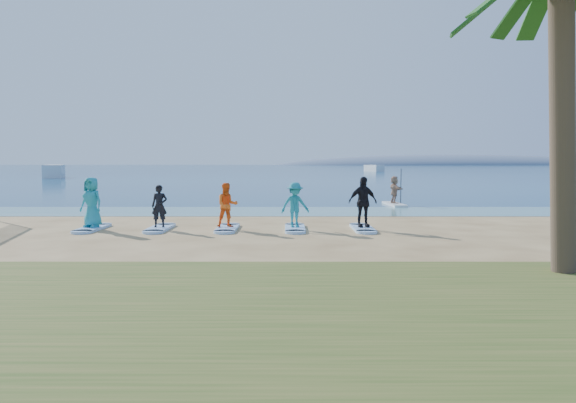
{
  "coord_description": "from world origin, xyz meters",
  "views": [
    {
      "loc": [
        1.45,
        -16.44,
        2.45
      ],
      "look_at": [
        1.44,
        2.0,
        1.1
      ],
      "focal_mm": 35.0,
      "sensor_mm": 36.0,
      "label": 1
    }
  ],
  "objects_px": {
    "paddleboard": "(394,204)",
    "surfboard_1": "(160,228)",
    "boat_offshore_a": "(54,178)",
    "boat_offshore_b": "(374,172)",
    "student_1": "(159,206)",
    "surfboard_3": "(295,228)",
    "surfboard_0": "(92,228)",
    "paddleboarder": "(394,190)",
    "student_2": "(227,205)",
    "student_3": "(295,205)",
    "student_0": "(92,202)",
    "surfboard_4": "(363,228)",
    "surfboard_2": "(227,228)",
    "student_4": "(363,202)"
  },
  "relations": [
    {
      "from": "student_2",
      "to": "student_3",
      "type": "height_order",
      "value": "student_3"
    },
    {
      "from": "surfboard_0",
      "to": "surfboard_4",
      "type": "distance_m",
      "value": 9.62
    },
    {
      "from": "paddleboard",
      "to": "student_3",
      "type": "distance_m",
      "value": 12.22
    },
    {
      "from": "paddleboarder",
      "to": "surfboard_4",
      "type": "bearing_deg",
      "value": 151.04
    },
    {
      "from": "boat_offshore_b",
      "to": "student_0",
      "type": "distance_m",
      "value": 108.62
    },
    {
      "from": "boat_offshore_b",
      "to": "surfboard_1",
      "type": "distance_m",
      "value": 108.07
    },
    {
      "from": "student_0",
      "to": "student_2",
      "type": "relative_size",
      "value": 1.13
    },
    {
      "from": "student_4",
      "to": "surfboard_3",
      "type": "bearing_deg",
      "value": 166.08
    },
    {
      "from": "paddleboarder",
      "to": "surfboard_3",
      "type": "height_order",
      "value": "paddleboarder"
    },
    {
      "from": "surfboard_1",
      "to": "student_3",
      "type": "bearing_deg",
      "value": 0.0
    },
    {
      "from": "surfboard_1",
      "to": "boat_offshore_a",
      "type": "bearing_deg",
      "value": 115.59
    },
    {
      "from": "boat_offshore_b",
      "to": "surfboard_0",
      "type": "distance_m",
      "value": 108.62
    },
    {
      "from": "paddleboard",
      "to": "boat_offshore_a",
      "type": "height_order",
      "value": "boat_offshore_a"
    },
    {
      "from": "surfboard_2",
      "to": "boat_offshore_a",
      "type": "bearing_deg",
      "value": 117.43
    },
    {
      "from": "student_2",
      "to": "surfboard_4",
      "type": "relative_size",
      "value": 0.71
    },
    {
      "from": "student_2",
      "to": "surfboard_2",
      "type": "bearing_deg",
      "value": 0.0
    },
    {
      "from": "paddleboarder",
      "to": "boat_offshore_a",
      "type": "relative_size",
      "value": 0.16
    },
    {
      "from": "surfboard_1",
      "to": "student_2",
      "type": "xyz_separation_m",
      "value": [
        2.41,
        0.0,
        0.83
      ]
    },
    {
      "from": "paddleboard",
      "to": "surfboard_3",
      "type": "xyz_separation_m",
      "value": [
        -5.58,
        -10.84,
        -0.01
      ]
    },
    {
      "from": "surfboard_0",
      "to": "surfboard_2",
      "type": "height_order",
      "value": "same"
    },
    {
      "from": "surfboard_0",
      "to": "student_1",
      "type": "distance_m",
      "value": 2.53
    },
    {
      "from": "paddleboard",
      "to": "surfboard_1",
      "type": "relative_size",
      "value": 1.36
    },
    {
      "from": "paddleboard",
      "to": "surfboard_4",
      "type": "relative_size",
      "value": 1.36
    },
    {
      "from": "surfboard_0",
      "to": "surfboard_2",
      "type": "distance_m",
      "value": 4.81
    },
    {
      "from": "surfboard_4",
      "to": "boat_offshore_a",
      "type": "bearing_deg",
      "value": 120.92
    },
    {
      "from": "boat_offshore_a",
      "to": "surfboard_3",
      "type": "bearing_deg",
      "value": -78.97
    },
    {
      "from": "surfboard_0",
      "to": "surfboard_4",
      "type": "relative_size",
      "value": 1.0
    },
    {
      "from": "student_1",
      "to": "surfboard_3",
      "type": "relative_size",
      "value": 0.68
    },
    {
      "from": "student_0",
      "to": "student_3",
      "type": "bearing_deg",
      "value": 22.22
    },
    {
      "from": "surfboard_3",
      "to": "surfboard_4",
      "type": "bearing_deg",
      "value": 0.0
    },
    {
      "from": "paddleboarder",
      "to": "surfboard_3",
      "type": "xyz_separation_m",
      "value": [
        -5.58,
        -10.84,
        -0.82
      ]
    },
    {
      "from": "surfboard_1",
      "to": "boat_offshore_b",
      "type": "bearing_deg",
      "value": 77.31
    },
    {
      "from": "boat_offshore_a",
      "to": "surfboard_1",
      "type": "height_order",
      "value": "boat_offshore_a"
    },
    {
      "from": "surfboard_0",
      "to": "surfboard_1",
      "type": "height_order",
      "value": "same"
    },
    {
      "from": "surfboard_0",
      "to": "surfboard_2",
      "type": "xyz_separation_m",
      "value": [
        4.81,
        0.0,
        0.0
      ]
    },
    {
      "from": "surfboard_2",
      "to": "student_3",
      "type": "xyz_separation_m",
      "value": [
        2.41,
        0.0,
        0.84
      ]
    },
    {
      "from": "paddleboarder",
      "to": "surfboard_0",
      "type": "xyz_separation_m",
      "value": [
        -12.8,
        -10.84,
        -0.82
      ]
    },
    {
      "from": "paddleboard",
      "to": "surfboard_1",
      "type": "height_order",
      "value": "paddleboard"
    },
    {
      "from": "boat_offshore_b",
      "to": "surfboard_0",
      "type": "height_order",
      "value": "boat_offshore_b"
    },
    {
      "from": "surfboard_1",
      "to": "paddleboard",
      "type": "bearing_deg",
      "value": 46.21
    },
    {
      "from": "surfboard_1",
      "to": "surfboard_2",
      "type": "relative_size",
      "value": 1.0
    },
    {
      "from": "boat_offshore_a",
      "to": "surfboard_4",
      "type": "xyz_separation_m",
      "value": [
        36.01,
        -60.12,
        0.04
      ]
    },
    {
      "from": "surfboard_0",
      "to": "student_0",
      "type": "relative_size",
      "value": 1.24
    },
    {
      "from": "paddleboard",
      "to": "student_1",
      "type": "bearing_deg",
      "value": -137.06
    },
    {
      "from": "student_1",
      "to": "surfboard_3",
      "type": "bearing_deg",
      "value": -4.41
    },
    {
      "from": "paddleboard",
      "to": "surfboard_0",
      "type": "distance_m",
      "value": 16.77
    },
    {
      "from": "boat_offshore_a",
      "to": "student_1",
      "type": "xyz_separation_m",
      "value": [
        28.8,
        -60.12,
        0.84
      ]
    },
    {
      "from": "paddleboarder",
      "to": "surfboard_2",
      "type": "relative_size",
      "value": 0.68
    },
    {
      "from": "paddleboarder",
      "to": "surfboard_2",
      "type": "height_order",
      "value": "paddleboarder"
    },
    {
      "from": "student_0",
      "to": "surfboard_2",
      "type": "xyz_separation_m",
      "value": [
        4.81,
        0.0,
        -0.93
      ]
    }
  ]
}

